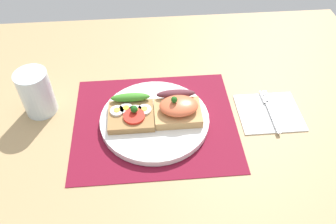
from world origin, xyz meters
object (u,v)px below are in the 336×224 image
(sandwich_egg_tomato, at_px, (131,114))
(napkin, at_px, (269,112))
(fork, at_px, (270,110))
(sandwich_salmon, at_px, (178,109))
(plate, at_px, (155,120))
(drinking_glass, at_px, (36,93))

(sandwich_egg_tomato, height_order, napkin, sandwich_egg_tomato)
(sandwich_egg_tomato, height_order, fork, sandwich_egg_tomato)
(sandwich_salmon, bearing_deg, napkin, 1.96)
(sandwich_salmon, height_order, napkin, sandwich_salmon)
(sandwich_salmon, xyz_separation_m, fork, (0.22, 0.01, -0.03))
(sandwich_egg_tomato, xyz_separation_m, sandwich_salmon, (0.10, -0.00, 0.01))
(sandwich_salmon, xyz_separation_m, napkin, (0.21, 0.01, -0.04))
(sandwich_salmon, relative_size, napkin, 0.72)
(napkin, bearing_deg, fork, 60.09)
(fork, bearing_deg, plate, -177.41)
(plate, xyz_separation_m, fork, (0.27, 0.01, -0.00))
(napkin, bearing_deg, sandwich_egg_tomato, -179.12)
(sandwich_egg_tomato, height_order, drinking_glass, drinking_glass)
(sandwich_salmon, distance_m, drinking_glass, 0.32)
(napkin, relative_size, fork, 1.06)
(drinking_glass, bearing_deg, fork, -5.59)
(plate, height_order, sandwich_salmon, sandwich_salmon)
(fork, bearing_deg, napkin, -119.91)
(plate, distance_m, fork, 0.27)
(plate, relative_size, drinking_glass, 2.24)
(drinking_glass, bearing_deg, sandwich_egg_tomato, -15.93)
(drinking_glass, bearing_deg, sandwich_salmon, -11.26)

